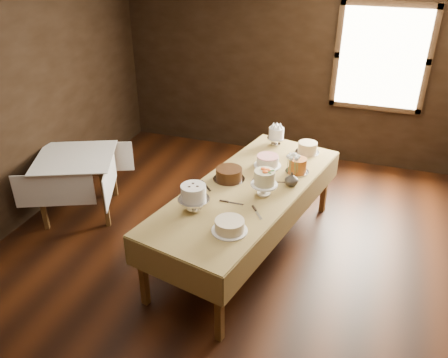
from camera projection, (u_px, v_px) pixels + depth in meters
floor at (218, 266)px, 4.82m from camera, size 5.00×6.00×0.01m
wall_back at (286, 64)px, 6.63m from camera, size 5.00×0.02×2.80m
window at (382, 59)px, 6.12m from camera, size 1.10×0.05×1.30m
display_table at (248, 192)px, 4.70m from camera, size 1.57×2.76×0.81m
side_table at (76, 163)px, 5.45m from camera, size 1.18×1.18×0.76m
cake_meringue at (276, 137)px, 5.54m from camera, size 0.23×0.23×0.23m
cake_speckled at (308, 148)px, 5.36m from camera, size 0.28×0.28×0.13m
cake_lattice at (268, 162)px, 5.07m from camera, size 0.32×0.32×0.11m
cake_caramel at (298, 166)px, 4.93m from camera, size 0.26×0.26×0.16m
cake_chocolate at (229, 174)px, 4.79m from camera, size 0.37×0.37×0.13m
cake_flowers at (264, 184)px, 4.49m from camera, size 0.27×0.27×0.27m
cake_swirl at (194, 199)px, 4.24m from camera, size 0.30×0.30×0.27m
cake_cream at (230, 226)px, 3.97m from camera, size 0.32×0.32×0.11m
cake_server_a at (236, 203)px, 4.39m from camera, size 0.24×0.03×0.01m
cake_server_b at (259, 215)px, 4.21m from camera, size 0.16×0.21×0.01m
cake_server_c at (257, 175)px, 4.89m from camera, size 0.03×0.24×0.01m
cake_server_d at (283, 182)px, 4.76m from camera, size 0.24×0.09×0.01m
cake_server_e at (208, 188)px, 4.65m from camera, size 0.18×0.19×0.01m
flower_vase at (291, 179)px, 4.67m from camera, size 0.19×0.19×0.15m
flower_bouquet at (293, 162)px, 4.58m from camera, size 0.14×0.14×0.20m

